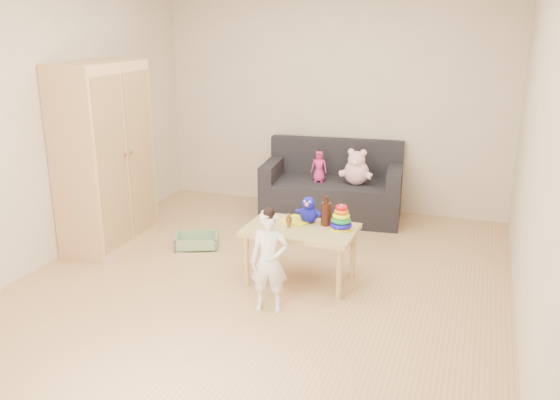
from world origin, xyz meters
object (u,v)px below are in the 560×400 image
at_px(sofa, 332,199).
at_px(play_table, 300,254).
at_px(wardrobe, 104,156).
at_px(toddler, 269,262).

bearing_deg(sofa, play_table, -90.31).
xyz_separation_m(wardrobe, toddler, (1.96, -0.79, -0.49)).
bearing_deg(wardrobe, toddler, -22.04).
distance_m(wardrobe, toddler, 2.17).
bearing_deg(wardrobe, play_table, -6.41).
bearing_deg(toddler, play_table, 68.82).
distance_m(wardrobe, sofa, 2.48).
distance_m(sofa, play_table, 1.72).
distance_m(play_table, toddler, 0.59).
relative_size(wardrobe, sofa, 1.17).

